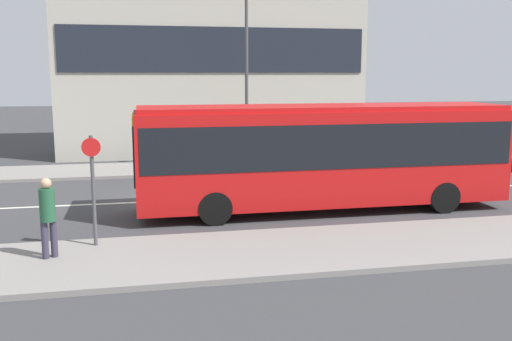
{
  "coord_description": "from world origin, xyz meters",
  "views": [
    {
      "loc": [
        -0.68,
        -18.84,
        4.22
      ],
      "look_at": [
        2.85,
        -1.88,
        1.26
      ],
      "focal_mm": 40.0,
      "sensor_mm": 36.0,
      "label": 1
    }
  ],
  "objects_px": {
    "parked_car_0": "(474,157)",
    "pedestrian_near_stop": "(48,213)",
    "street_lamp": "(247,57)",
    "city_bus": "(323,150)",
    "bus_stop_sign": "(93,182)"
  },
  "relations": [
    {
      "from": "city_bus",
      "to": "pedestrian_near_stop",
      "type": "xyz_separation_m",
      "value": [
        -7.59,
        -3.67,
        -0.7
      ]
    },
    {
      "from": "city_bus",
      "to": "parked_car_0",
      "type": "bearing_deg",
      "value": 30.5
    },
    {
      "from": "parked_car_0",
      "to": "pedestrian_near_stop",
      "type": "height_order",
      "value": "pedestrian_near_stop"
    },
    {
      "from": "parked_car_0",
      "to": "pedestrian_near_stop",
      "type": "relative_size",
      "value": 2.34
    },
    {
      "from": "city_bus",
      "to": "parked_car_0",
      "type": "relative_size",
      "value": 2.67
    },
    {
      "from": "parked_car_0",
      "to": "pedestrian_near_stop",
      "type": "distance_m",
      "value": 18.97
    },
    {
      "from": "street_lamp",
      "to": "pedestrian_near_stop",
      "type": "bearing_deg",
      "value": -121.07
    },
    {
      "from": "parked_car_0",
      "to": "pedestrian_near_stop",
      "type": "bearing_deg",
      "value": -150.43
    },
    {
      "from": "pedestrian_near_stop",
      "to": "parked_car_0",
      "type": "bearing_deg",
      "value": 3.6
    },
    {
      "from": "street_lamp",
      "to": "bus_stop_sign",
      "type": "bearing_deg",
      "value": -119.07
    },
    {
      "from": "parked_car_0",
      "to": "street_lamp",
      "type": "height_order",
      "value": "street_lamp"
    },
    {
      "from": "city_bus",
      "to": "parked_car_0",
      "type": "height_order",
      "value": "city_bus"
    },
    {
      "from": "parked_car_0",
      "to": "bus_stop_sign",
      "type": "distance_m",
      "value": 17.8
    },
    {
      "from": "city_bus",
      "to": "street_lamp",
      "type": "bearing_deg",
      "value": 95.71
    },
    {
      "from": "city_bus",
      "to": "bus_stop_sign",
      "type": "bearing_deg",
      "value": -158.47
    }
  ]
}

